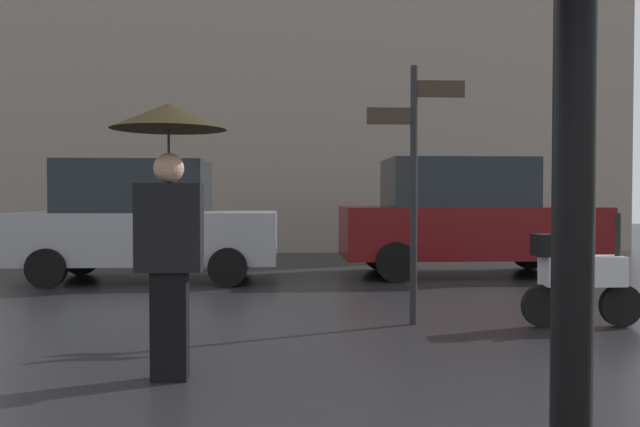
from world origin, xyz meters
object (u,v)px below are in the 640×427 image
at_px(parked_scooter, 578,276).
at_px(street_signpost, 414,168).
at_px(pedestrian_with_umbrella, 169,178).
at_px(parked_car_right, 465,217).
at_px(parked_car_left, 145,221).

distance_m(parked_scooter, street_signpost, 2.12).
distance_m(pedestrian_with_umbrella, parked_scooter, 4.54).
height_order(parked_scooter, parked_car_right, parked_car_right).
height_order(parked_scooter, street_signpost, street_signpost).
relative_size(parked_car_left, parked_car_right, 0.94).
bearing_deg(parked_car_right, parked_car_left, -169.47).
height_order(pedestrian_with_umbrella, street_signpost, street_signpost).
height_order(parked_car_left, street_signpost, street_signpost).
xyz_separation_m(pedestrian_with_umbrella, parked_car_right, (4.10, 6.38, -0.51)).
distance_m(parked_car_right, street_signpost, 4.76).
relative_size(parked_scooter, parked_car_right, 0.29).
relative_size(parked_car_left, street_signpost, 1.50).
height_order(pedestrian_with_umbrella, parked_scooter, pedestrian_with_umbrella).
distance_m(pedestrian_with_umbrella, street_signpost, 3.08).
distance_m(parked_car_left, parked_car_right, 5.58).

